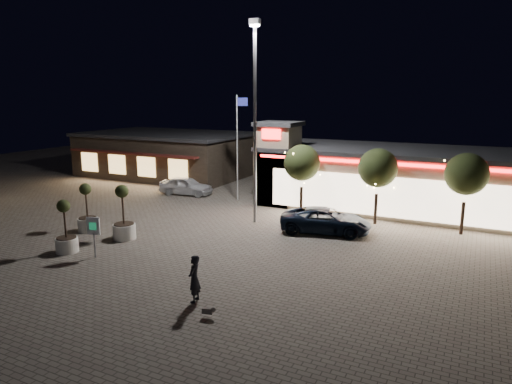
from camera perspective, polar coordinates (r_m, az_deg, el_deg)
The scene contains 16 objects.
ground at distance 24.00m, azimuth -13.16°, elevation -7.73°, with size 90.00×90.00×0.00m, color #675E53.
retail_building at distance 33.99m, azimuth 17.35°, elevation 1.69°, with size 20.40×8.40×6.10m.
restaurant_building at distance 47.34m, azimuth -11.09°, elevation 4.73°, with size 16.40×11.00×4.30m.
floodlight_pole at distance 28.28m, azimuth -0.14°, elevation 10.07°, with size 0.60×0.40×12.38m.
flagpole at distance 34.65m, azimuth -2.23°, elevation 6.65°, with size 0.95×0.10×8.00m.
string_tree_a at distance 30.53m, azimuth 5.76°, elevation 3.63°, with size 2.42×2.42×4.79m.
string_tree_b at distance 29.17m, azimuth 14.99°, elevation 2.89°, with size 2.42×2.42×4.79m.
string_tree_c at distance 28.63m, azimuth 24.83°, elevation 2.02°, with size 2.42×2.42×4.79m.
pickup_truck at distance 27.29m, azimuth 8.69°, elevation -3.53°, with size 2.43×5.28×1.47m, color black.
white_sedan at distance 37.64m, azimuth -8.75°, elevation 0.79°, with size 1.76×4.36×1.49m, color silver.
pedestrian at distance 18.30m, azimuth -7.72°, elevation -10.69°, with size 0.69×0.46×1.90m, color black.
dog at distance 17.29m, azimuth -5.84°, elevation -14.51°, with size 0.52×0.26×0.28m.
planter_left at distance 29.00m, azimuth -20.32°, elevation -2.88°, with size 1.19×1.19×2.92m.
planter_mid at distance 25.56m, azimuth -22.64°, elevation -5.11°, with size 1.14×1.14×2.80m.
planter_right at distance 26.78m, azimuth -16.20°, elevation -3.66°, with size 1.27×1.27×3.13m.
valet_sign at distance 24.03m, azimuth -19.65°, elevation -4.44°, with size 0.68×0.25×2.09m.
Camera 1 is at (14.62, -17.28, 7.98)m, focal length 32.00 mm.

